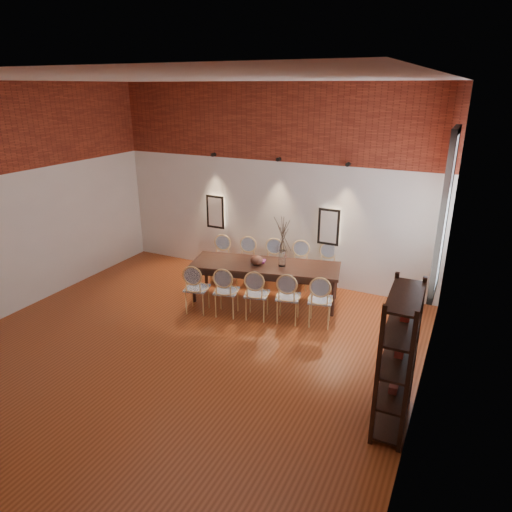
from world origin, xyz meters
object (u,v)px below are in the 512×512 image
at_px(dining_table, 265,282).
at_px(chair_near_d, 288,297).
at_px(chair_far_d, 299,266).
at_px(chair_near_e, 320,300).
at_px(chair_near_c, 257,294).
at_px(bowl, 257,260).
at_px(book, 258,261).
at_px(chair_far_c, 272,264).
at_px(chair_far_a, 220,260).
at_px(vase, 282,258).
at_px(chair_near_a, 197,288).
at_px(chair_near_b, 226,291).
at_px(chair_far_e, 327,269).
at_px(shelving_rack, 398,359).
at_px(chair_far_b, 246,262).

height_order(dining_table, chair_near_d, chair_near_d).
bearing_deg(chair_far_d, chair_near_e, 110.97).
distance_m(dining_table, chair_near_e, 1.34).
height_order(dining_table, chair_near_c, chair_near_c).
bearing_deg(chair_near_d, bowl, 136.38).
bearing_deg(book, chair_far_c, 89.30).
bearing_deg(chair_far_c, chair_near_c, 90.00).
height_order(chair_far_a, vase, vase).
height_order(chair_near_a, book, chair_near_a).
height_order(dining_table, chair_far_d, chair_far_d).
distance_m(chair_near_b, chair_far_c, 1.56).
bearing_deg(chair_far_e, chair_far_d, -0.00).
bearing_deg(chair_far_c, chair_far_e, -180.00).
bearing_deg(vase, shelving_rack, -44.65).
relative_size(chair_near_a, chair_near_e, 1.00).
distance_m(dining_table, shelving_rack, 3.78).
xyz_separation_m(chair_near_b, chair_near_c, (0.54, 0.13, 0.00)).
bearing_deg(chair_near_d, chair_near_e, -0.00).
bearing_deg(book, chair_far_a, 160.45).
relative_size(dining_table, chair_near_e, 2.97).
relative_size(chair_far_d, bowl, 3.92).
xyz_separation_m(dining_table, vase, (0.31, 0.07, 0.53)).
distance_m(bowl, book, 0.17).
height_order(chair_near_b, chair_far_d, same).
distance_m(chair_near_b, vase, 1.22).
xyz_separation_m(chair_far_d, shelving_rack, (2.47, -3.27, 0.43)).
bearing_deg(vase, bowl, -160.71).
bearing_deg(chair_far_b, chair_near_a, 69.03).
bearing_deg(chair_far_c, chair_near_b, 69.03).
xyz_separation_m(chair_far_c, book, (-0.01, -0.64, 0.30)).
distance_m(chair_near_d, shelving_rack, 2.86).
height_order(dining_table, bowl, bowl).
relative_size(chair_near_d, chair_far_a, 1.00).
distance_m(chair_far_a, chair_far_c, 1.12).
xyz_separation_m(chair_near_d, chair_far_e, (0.21, 1.55, 0.00)).
xyz_separation_m(chair_near_d, vase, (-0.40, 0.66, 0.43)).
bearing_deg(bowl, chair_far_e, 44.79).
bearing_deg(chair_far_e, vase, 42.50).
distance_m(chair_near_d, chair_far_a, 2.22).
relative_size(chair_near_b, book, 3.62).
relative_size(chair_far_b, book, 3.62).
relative_size(chair_near_d, book, 3.62).
relative_size(chair_near_c, chair_near_d, 1.00).
height_order(chair_near_e, shelving_rack, shelving_rack).
bearing_deg(book, chair_far_d, 54.35).
bearing_deg(chair_near_b, chair_far_b, 90.00).
bearing_deg(dining_table, vase, 0.00).
distance_m(chair_near_e, vase, 1.16).
relative_size(dining_table, chair_far_a, 2.97).
xyz_separation_m(chair_far_d, chair_far_e, (0.54, 0.13, 0.00)).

